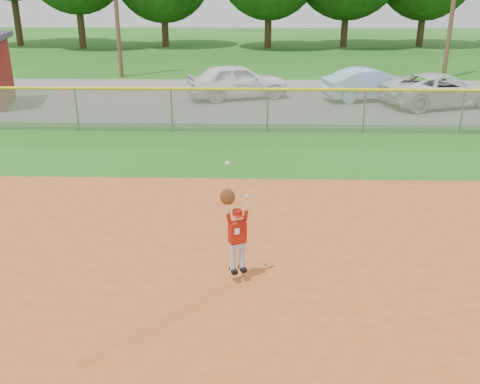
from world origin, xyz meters
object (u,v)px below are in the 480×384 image
object	(u,v)px
car_blue	(371,84)
ballplayer	(236,231)
car_white_b	(441,90)
car_white_a	(238,81)

from	to	relation	value
car_blue	ballplayer	xyz separation A→B (m)	(-5.42, -15.85, 0.26)
car_white_b	car_white_a	bearing A→B (deg)	62.12
car_white_b	ballplayer	distance (m)	16.74
car_white_a	car_blue	bearing A→B (deg)	-112.26
car_white_a	car_blue	world-z (taller)	car_white_a
car_white_a	car_blue	xyz separation A→B (m)	(5.93, -0.23, -0.07)
ballplayer	car_white_b	bearing A→B (deg)	61.08
car_blue	car_white_b	distance (m)	2.94
car_white_a	car_white_b	bearing A→B (deg)	-119.46
car_white_a	ballplayer	xyz separation A→B (m)	(0.51, -16.08, 0.19)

